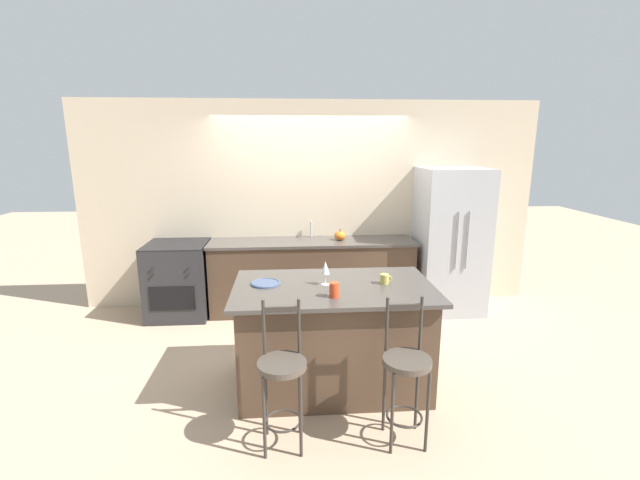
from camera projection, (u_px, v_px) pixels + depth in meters
ground_plane at (314, 320)px, 5.35m from camera, size 18.00×18.00×0.00m
wall_back at (311, 205)px, 5.69m from camera, size 6.00×0.07×2.70m
back_counter at (312, 275)px, 5.59m from camera, size 2.63×0.65×0.94m
sink_faucet at (311, 227)px, 5.64m from camera, size 0.02×0.13×0.22m
kitchen_island at (333, 336)px, 3.83m from camera, size 1.74×1.04×0.95m
refrigerator at (450, 240)px, 5.52m from camera, size 0.82×0.80×1.86m
oven_range at (179, 280)px, 5.41m from camera, size 0.74×0.72×0.94m
bar_stool_near at (282, 377)px, 3.03m from camera, size 0.35×0.35×1.09m
bar_stool_far at (406, 373)px, 3.08m from camera, size 0.35×0.35×1.09m
dinner_plate at (266, 283)px, 3.76m from camera, size 0.26×0.26×0.02m
wine_glass at (325, 268)px, 3.72m from camera, size 0.08×0.08×0.21m
coffee_mug at (385, 279)px, 3.76m from camera, size 0.11×0.08×0.09m
tumbler_cup at (334, 290)px, 3.44m from camera, size 0.08×0.08×0.12m
pumpkin_decoration at (340, 236)px, 5.49m from camera, size 0.15×0.15×0.14m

